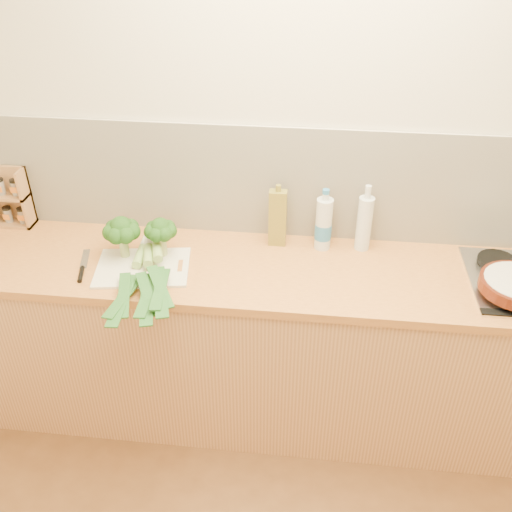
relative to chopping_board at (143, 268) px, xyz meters
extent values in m
plane|color=beige|center=(0.68, 0.38, 0.39)|extent=(3.50, 0.00, 3.50)
cube|color=silver|center=(0.68, 0.37, 0.26)|extent=(3.20, 0.02, 0.54)
cube|color=tan|center=(0.68, 0.08, -0.48)|extent=(3.20, 0.60, 0.86)
cube|color=#CA853B|center=(0.68, 0.08, -0.03)|extent=(3.20, 0.62, 0.04)
cylinder|color=black|center=(1.55, -0.04, 0.02)|extent=(0.17, 0.17, 0.03)
cylinder|color=black|center=(1.55, 0.20, 0.02)|extent=(0.17, 0.17, 0.03)
cube|color=beige|center=(0.00, 0.00, 0.00)|extent=(0.44, 0.35, 0.01)
cylinder|color=#9EAE65|center=(-0.10, 0.08, 0.05)|extent=(0.04, 0.04, 0.08)
sphere|color=#14340E|center=(-0.10, 0.08, 0.15)|extent=(0.10, 0.10, 0.10)
sphere|color=#14340E|center=(-0.06, 0.08, 0.14)|extent=(0.08, 0.08, 0.08)
sphere|color=#14340E|center=(-0.07, 0.11, 0.14)|extent=(0.08, 0.08, 0.08)
sphere|color=#14340E|center=(-0.11, 0.12, 0.14)|extent=(0.08, 0.08, 0.08)
sphere|color=#14340E|center=(-0.14, 0.10, 0.14)|extent=(0.08, 0.08, 0.08)
sphere|color=#14340E|center=(-0.14, 0.06, 0.14)|extent=(0.08, 0.08, 0.08)
sphere|color=#14340E|center=(-0.11, 0.03, 0.14)|extent=(0.08, 0.08, 0.08)
sphere|color=#14340E|center=(-0.07, 0.04, 0.14)|extent=(0.08, 0.08, 0.08)
cylinder|color=#9EAE65|center=(0.06, 0.11, 0.05)|extent=(0.04, 0.04, 0.08)
sphere|color=#14340E|center=(0.06, 0.11, 0.15)|extent=(0.09, 0.09, 0.09)
sphere|color=#14340E|center=(0.11, 0.11, 0.13)|extent=(0.07, 0.07, 0.07)
sphere|color=#14340E|center=(0.09, 0.14, 0.13)|extent=(0.07, 0.07, 0.07)
sphere|color=#14340E|center=(0.06, 0.15, 0.13)|extent=(0.07, 0.07, 0.07)
sphere|color=#14340E|center=(0.03, 0.12, 0.13)|extent=(0.07, 0.07, 0.07)
sphere|color=#14340E|center=(0.03, 0.09, 0.13)|extent=(0.07, 0.07, 0.07)
sphere|color=#14340E|center=(0.06, 0.07, 0.13)|extent=(0.07, 0.07, 0.07)
sphere|color=#14340E|center=(0.09, 0.07, 0.13)|extent=(0.07, 0.07, 0.07)
cylinder|color=white|center=(-0.03, 0.17, 0.03)|extent=(0.05, 0.12, 0.04)
cylinder|color=#89AF57|center=(-0.02, 0.05, 0.03)|extent=(0.05, 0.15, 0.04)
cube|color=#214E1C|center=(0.00, -0.25, 0.03)|extent=(0.08, 0.30, 0.02)
cube|color=#214E1C|center=(0.00, -0.27, 0.03)|extent=(0.07, 0.34, 0.01)
cube|color=#214E1C|center=(-0.01, -0.24, 0.03)|extent=(0.12, 0.28, 0.02)
cylinder|color=white|center=(-0.01, 0.15, 0.05)|extent=(0.07, 0.12, 0.04)
cylinder|color=#89AF57|center=(0.02, 0.03, 0.05)|extent=(0.08, 0.15, 0.04)
cube|color=#214E1C|center=(0.10, -0.26, 0.05)|extent=(0.07, 0.30, 0.02)
cube|color=#214E1C|center=(0.10, -0.28, 0.05)|extent=(0.13, 0.34, 0.01)
cube|color=#214E1C|center=(0.09, -0.25, 0.05)|extent=(0.16, 0.27, 0.02)
cylinder|color=white|center=(0.03, 0.15, 0.06)|extent=(0.07, 0.11, 0.04)
cylinder|color=#89AF57|center=(0.06, 0.04, 0.06)|extent=(0.08, 0.13, 0.04)
cube|color=#214E1C|center=(0.14, -0.23, 0.06)|extent=(0.08, 0.30, 0.02)
cube|color=#214E1C|center=(0.15, -0.25, 0.07)|extent=(0.15, 0.34, 0.01)
cube|color=#214E1C|center=(0.14, -0.22, 0.07)|extent=(0.17, 0.27, 0.02)
cube|color=silver|center=(-0.28, 0.04, -0.01)|extent=(0.07, 0.16, 0.00)
cylinder|color=black|center=(-0.25, -0.09, 0.00)|extent=(0.04, 0.11, 0.02)
cube|color=#BC7C50|center=(-0.77, 0.35, 0.14)|extent=(0.25, 0.01, 0.30)
cube|color=#BC7C50|center=(-0.77, 0.31, 0.00)|extent=(0.25, 0.10, 0.01)
cube|color=#BC7C50|center=(-0.77, 0.31, 0.15)|extent=(0.25, 0.10, 0.01)
cube|color=#BC7C50|center=(-0.65, 0.31, 0.14)|extent=(0.01, 0.10, 0.30)
cylinder|color=gray|center=(-0.77, 0.31, 0.04)|extent=(0.04, 0.04, 0.07)
cylinder|color=gray|center=(-0.69, 0.31, 0.04)|extent=(0.04, 0.04, 0.07)
cylinder|color=gray|center=(-0.77, 0.31, 0.20)|extent=(0.04, 0.04, 0.07)
cylinder|color=gray|center=(-0.69, 0.31, 0.20)|extent=(0.04, 0.04, 0.07)
cube|color=olive|center=(0.57, 0.28, 0.13)|extent=(0.08, 0.05, 0.28)
cylinder|color=olive|center=(0.57, 0.28, 0.28)|extent=(0.02, 0.02, 0.03)
cylinder|color=silver|center=(0.97, 0.28, 0.12)|extent=(0.07, 0.07, 0.26)
cylinder|color=silver|center=(0.97, 0.28, 0.28)|extent=(0.03, 0.03, 0.06)
cylinder|color=brown|center=(0.79, 0.31, 0.09)|extent=(0.06, 0.06, 0.18)
cylinder|color=brown|center=(0.79, 0.31, 0.20)|extent=(0.03, 0.03, 0.05)
cylinder|color=silver|center=(0.78, 0.27, 0.12)|extent=(0.08, 0.08, 0.25)
cylinder|color=silver|center=(0.78, 0.27, 0.26)|extent=(0.03, 0.03, 0.03)
cylinder|color=teal|center=(0.78, 0.27, 0.08)|extent=(0.08, 0.08, 0.07)
camera|label=1|loc=(0.73, -2.00, 1.43)|focal=40.00mm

